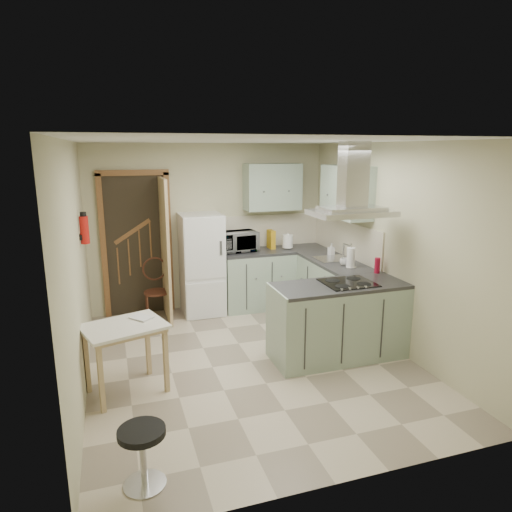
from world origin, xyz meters
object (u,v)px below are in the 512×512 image
object	(u,v)px
extractor_hood	(351,213)
bentwood_chair	(157,292)
microwave	(238,241)
stool	(143,457)
peninsula	(339,321)
drop_leaf_table	(126,359)
fridge	(202,264)

from	to	relation	value
extractor_hood	bentwood_chair	bearing A→B (deg)	136.39
microwave	stool	bearing A→B (deg)	-123.19
peninsula	drop_leaf_table	distance (m)	2.42
extractor_hood	microwave	world-z (taller)	extractor_hood
bentwood_chair	stool	bearing A→B (deg)	-97.74
fridge	stool	world-z (taller)	fridge
fridge	extractor_hood	xyz separation A→B (m)	(1.32, -1.98, 0.97)
bentwood_chair	drop_leaf_table	bearing A→B (deg)	-104.47
drop_leaf_table	bentwood_chair	world-z (taller)	bentwood_chair
fridge	stool	bearing A→B (deg)	-108.28
peninsula	bentwood_chair	distance (m)	2.70
extractor_hood	bentwood_chair	xyz separation A→B (m)	(-2.01, 1.91, -1.31)
fridge	microwave	world-z (taller)	fridge
fridge	stool	distance (m)	3.69
drop_leaf_table	microwave	world-z (taller)	microwave
bentwood_chair	stool	xyz separation A→B (m)	(-0.46, -3.40, -0.17)
fridge	peninsula	world-z (taller)	fridge
bentwood_chair	extractor_hood	bearing A→B (deg)	-43.60
stool	microwave	bearing A→B (deg)	63.87
extractor_hood	bentwood_chair	distance (m)	3.07
fridge	drop_leaf_table	distance (m)	2.41
peninsula	extractor_hood	distance (m)	1.27
drop_leaf_table	microwave	size ratio (longest dim) A/B	1.42
stool	extractor_hood	bearing A→B (deg)	31.02
drop_leaf_table	stool	world-z (taller)	drop_leaf_table
peninsula	drop_leaf_table	xyz separation A→B (m)	(-2.42, -0.07, -0.09)
extractor_hood	bentwood_chair	size ratio (longest dim) A/B	1.11
extractor_hood	microwave	distance (m)	2.26
extractor_hood	microwave	size ratio (longest dim) A/B	1.65
drop_leaf_table	bentwood_chair	bearing A→B (deg)	57.70
peninsula	microwave	world-z (taller)	microwave
stool	microwave	distance (m)	4.00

